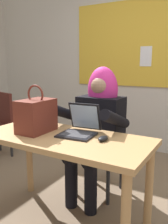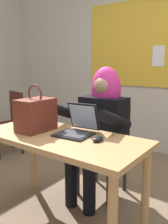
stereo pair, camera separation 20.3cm
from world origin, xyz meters
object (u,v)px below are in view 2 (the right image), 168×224
at_px(desk_main, 61,149).
at_px(chair_spare_by_window, 10,120).
at_px(person_costumed, 100,122).
at_px(computer_mouse, 98,139).
at_px(handbag, 36,114).
at_px(chair_at_desk, 106,143).
at_px(laptop, 77,127).

height_order(desk_main, chair_spare_by_window, chair_spare_by_window).
xyz_separation_m(person_costumed, chair_spare_by_window, (-1.66, 0.25, -0.24)).
relative_size(desk_main, computer_mouse, 12.71).
xyz_separation_m(computer_mouse, chair_spare_by_window, (-1.95, 0.74, -0.26)).
bearing_deg(handbag, chair_spare_by_window, 150.36).
xyz_separation_m(chair_at_desk, laptop, (0.06, -0.55, 0.29)).
bearing_deg(desk_main, chair_at_desk, 88.68).
relative_size(desk_main, person_costumed, 1.06).
height_order(desk_main, laptop, laptop).
distance_m(chair_at_desk, computer_mouse, 0.73).
distance_m(computer_mouse, handbag, 0.58).
distance_m(person_costumed, chair_spare_by_window, 1.70).
bearing_deg(laptop, chair_at_desk, 91.37).
distance_m(chair_at_desk, handbag, 0.81).
height_order(chair_at_desk, computer_mouse, chair_at_desk).
bearing_deg(desk_main, chair_spare_by_window, 154.59).
height_order(chair_at_desk, laptop, laptop).
relative_size(handbag, chair_spare_by_window, 0.43).
bearing_deg(person_costumed, computer_mouse, 31.25).
xyz_separation_m(handbag, chair_spare_by_window, (-1.39, 0.79, -0.38)).
bearing_deg(chair_spare_by_window, chair_at_desk, 100.62).
height_order(desk_main, chair_at_desk, chair_at_desk).
xyz_separation_m(desk_main, person_costumed, (0.02, 0.54, 0.10)).
bearing_deg(computer_mouse, person_costumed, 124.04).
bearing_deg(laptop, desk_main, -129.16).
relative_size(desk_main, chair_spare_by_window, 1.50).
bearing_deg(chair_spare_by_window, handbag, 75.07).
bearing_deg(desk_main, computer_mouse, 8.24).
distance_m(computer_mouse, chair_spare_by_window, 2.11).
relative_size(laptop, computer_mouse, 3.10).
bearing_deg(handbag, laptop, 19.84).
bearing_deg(person_costumed, laptop, 8.68).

